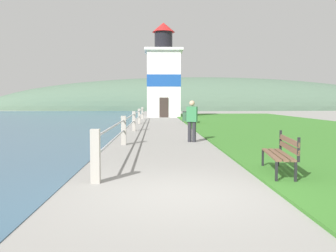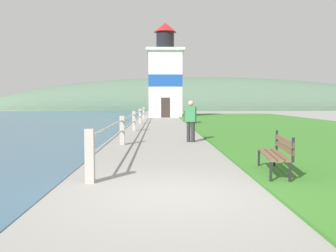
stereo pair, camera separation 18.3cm
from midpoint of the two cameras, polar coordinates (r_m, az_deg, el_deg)
ground_plane at (r=6.72m, az=1.57°, el=-10.41°), size 160.00×160.00×0.00m
grass_verge at (r=24.17m, az=18.15°, el=-0.21°), size 12.00×48.66×0.06m
seawall_railing at (r=20.86m, az=-4.96°, el=1.05°), size 0.18×26.75×1.09m
park_bench_near at (r=8.63m, az=16.89°, el=-3.75°), size 0.71×1.88×0.94m
park_bench_midway at (r=27.52m, az=3.94°, el=1.51°), size 0.72×1.99×0.94m
lighthouse at (r=39.35m, az=-0.30°, el=7.38°), size 3.89×3.89×9.75m
person_strolling at (r=15.08m, az=3.84°, el=0.99°), size 0.46×0.34×1.67m
trash_bin at (r=29.46m, az=3.05°, el=1.44°), size 0.54×0.54×0.84m
distant_hillside at (r=69.47m, az=5.52°, el=2.45°), size 80.00×16.00×12.00m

